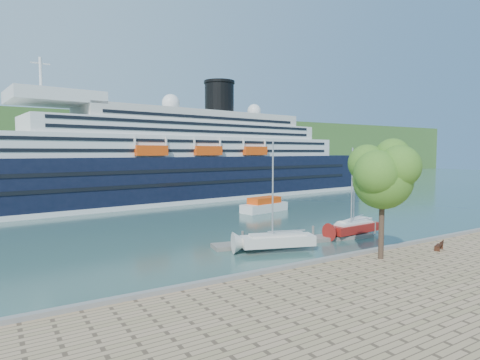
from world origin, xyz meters
name	(u,v)px	position (x,y,z in m)	size (l,w,h in m)	color
ground	(381,260)	(0.00, 0.00, 0.00)	(400.00, 400.00, 0.00)	#2F5450
far_hillside	(79,147)	(0.00, 145.00, 12.00)	(400.00, 50.00, 24.00)	#385923
quay_coping	(383,248)	(0.00, -0.20, 1.15)	(220.00, 0.50, 0.30)	slate
cruise_ship	(171,138)	(1.25, 52.83, 12.74)	(113.45, 16.52, 25.48)	black
park_bench	(439,245)	(4.25, -2.87, 1.47)	(1.47, 0.60, 0.94)	#462214
promenade_tree	(382,194)	(-2.62, -2.03, 6.39)	(6.51, 6.51, 10.78)	#37691B
floating_pontoon	(296,240)	(-1.82, 9.80, 0.21)	(18.90, 2.31, 0.42)	gray
sailboat_white_near	(278,199)	(-5.99, 7.66, 5.24)	(8.11, 2.25, 10.48)	silver
sailboat_red	(355,195)	(5.79, 8.50, 4.94)	(7.65, 2.13, 9.88)	maroon
sailboat_white_far	(356,194)	(8.08, 10.44, 4.73)	(7.32, 2.03, 9.46)	silver
tender_launch	(264,204)	(8.35, 30.22, 1.20)	(8.71, 2.98, 2.41)	#E3450D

